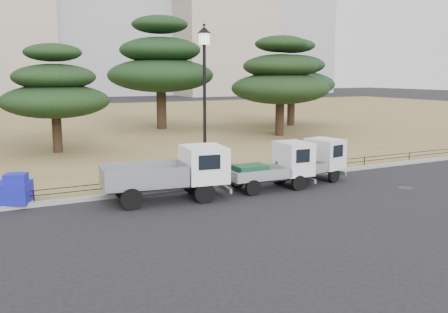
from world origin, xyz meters
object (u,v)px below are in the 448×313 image
truck_large (173,171)px  truck_kei_front (275,166)px  truck_kei_rear (312,161)px  tarp_pile (8,191)px  street_lamp (204,78)px

truck_large → truck_kei_front: truck_large is taller
truck_large → truck_kei_rear: 6.30m
truck_kei_rear → truck_large: bearing=170.0°
truck_kei_rear → tarp_pile: truck_kei_rear is taller
truck_large → truck_kei_rear: (6.29, 0.18, -0.18)m
truck_kei_front → street_lamp: size_ratio=0.56×
truck_kei_rear → street_lamp: (-4.23, 1.47, 3.44)m
truck_kei_front → truck_kei_rear: size_ratio=0.97×
truck_large → truck_kei_front: 4.29m
truck_large → truck_kei_front: bearing=5.5°
truck_large → street_lamp: 4.20m
street_lamp → truck_large: bearing=-141.2°
tarp_pile → truck_kei_rear: bearing=-7.8°
truck_kei_front → truck_kei_rear: bearing=10.6°
truck_kei_front → truck_kei_rear: (2.01, 0.30, -0.02)m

